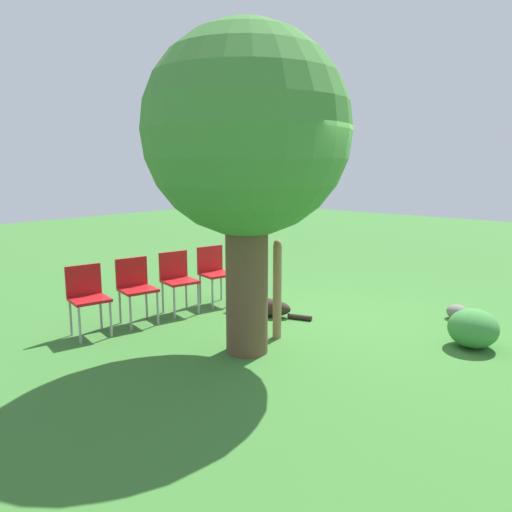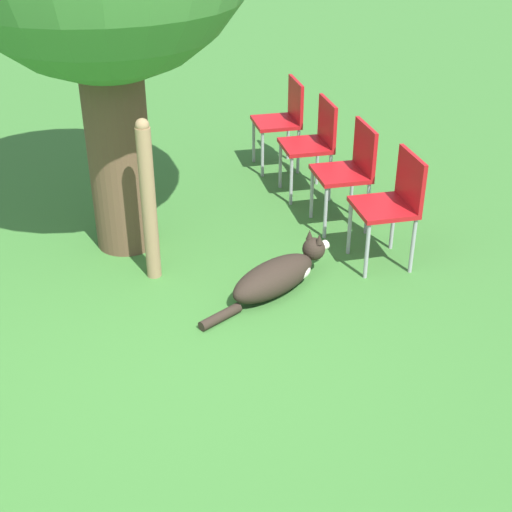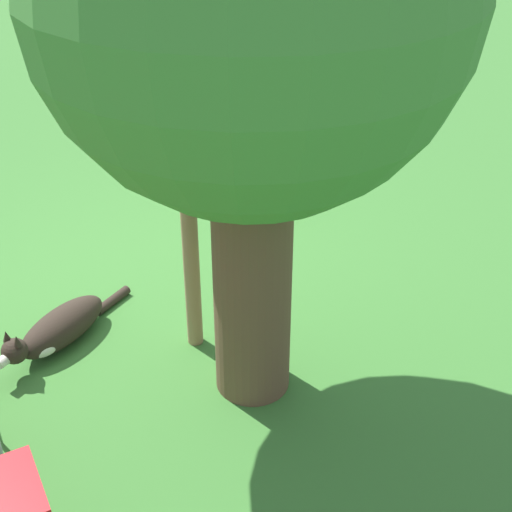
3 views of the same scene
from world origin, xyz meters
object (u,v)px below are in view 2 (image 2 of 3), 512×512
red_chair_0 (394,200)px  red_chair_2 (314,139)px  fence_post (148,201)px  red_chair_1 (350,167)px  red_chair_3 (284,116)px  dog (279,275)px

red_chair_0 → red_chair_2: same height
fence_post → red_chair_0: size_ratio=1.40×
red_chair_1 → red_chair_2: size_ratio=1.00×
red_chair_0 → red_chair_1: bearing=-81.5°
fence_post → red_chair_1: bearing=2.6°
fence_post → red_chair_3: bearing=37.7°
red_chair_1 → red_chair_3: (0.11, 1.36, 0.00)m
red_chair_3 → fence_post: bearing=51.0°
red_chair_0 → red_chair_3: same height
red_chair_0 → red_chair_1: same height
red_chair_1 → dog: bearing=47.1°
red_chair_1 → red_chair_2: 0.68m
red_chair_0 → red_chair_2: size_ratio=1.00×
red_chair_1 → red_chair_2: (0.06, 0.68, 0.00)m
red_chair_0 → red_chair_2: bearing=-81.5°
dog → fence_post: (-0.74, 0.60, 0.49)m
dog → red_chair_3: 2.36m
dog → red_chair_3: size_ratio=1.38×
dog → red_chair_1: red_chair_1 is taller
red_chair_2 → red_chair_3: size_ratio=1.00×
red_chair_2 → red_chair_3: (0.06, 0.68, 0.00)m
red_chair_0 → dog: bearing=13.2°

